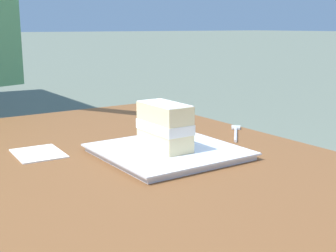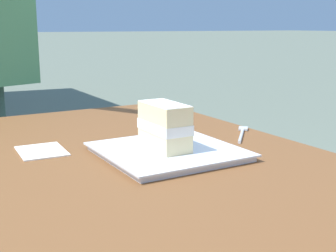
{
  "view_description": "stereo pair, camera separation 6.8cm",
  "coord_description": "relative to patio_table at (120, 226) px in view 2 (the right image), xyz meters",
  "views": [
    {
      "loc": [
        0.72,
        -0.39,
        1.04
      ],
      "look_at": [
        -0.08,
        0.15,
        0.83
      ],
      "focal_mm": 48.88,
      "sensor_mm": 36.0,
      "label": 1
    },
    {
      "loc": [
        0.75,
        -0.33,
        1.04
      ],
      "look_at": [
        -0.08,
        0.15,
        0.83
      ],
      "focal_mm": 48.88,
      "sensor_mm": 36.0,
      "label": 2
    }
  ],
  "objects": [
    {
      "name": "dessert_fork",
      "position": [
        -0.15,
        0.42,
        0.1
      ],
      "size": [
        0.14,
        0.13,
        0.01
      ],
      "color": "silver",
      "rests_on": "patio_table"
    },
    {
      "name": "paper_napkin",
      "position": [
        -0.25,
        -0.08,
        0.1
      ],
      "size": [
        0.13,
        0.11,
        0.0
      ],
      "color": "silver",
      "rests_on": "patio_table"
    },
    {
      "name": "dessert_plate",
      "position": [
        -0.08,
        0.15,
        0.11
      ],
      "size": [
        0.28,
        0.28,
        0.02
      ],
      "color": "white",
      "rests_on": "patio_table"
    },
    {
      "name": "patio_table",
      "position": [
        0.0,
        0.0,
        0.0
      ],
      "size": [
        1.43,
        0.97,
        0.77
      ],
      "color": "brown",
      "rests_on": "ground"
    },
    {
      "name": "cake_slice",
      "position": [
        -0.08,
        0.15,
        0.16
      ],
      "size": [
        0.13,
        0.07,
        0.1
      ],
      "color": "beige",
      "rests_on": "dessert_plate"
    }
  ]
}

